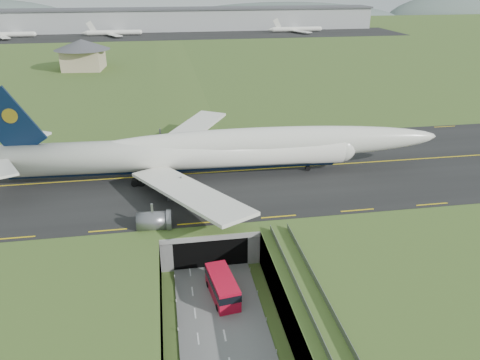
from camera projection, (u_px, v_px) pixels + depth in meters
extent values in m
plane|color=#3E5A24|center=(217.00, 298.00, 68.59)|extent=(900.00, 900.00, 0.00)
cube|color=gray|center=(217.00, 282.00, 67.37)|extent=(800.00, 800.00, 6.00)
cube|color=slate|center=(224.00, 333.00, 61.78)|extent=(12.00, 75.00, 0.20)
cube|color=black|center=(197.00, 174.00, 95.89)|extent=(800.00, 44.00, 0.18)
cube|color=gray|center=(204.00, 207.00, 83.50)|extent=(16.00, 22.00, 1.00)
cube|color=gray|center=(165.00, 222.00, 83.45)|extent=(2.00, 22.00, 6.00)
cube|color=gray|center=(242.00, 216.00, 85.57)|extent=(2.00, 22.00, 6.00)
cube|color=black|center=(207.00, 236.00, 80.20)|extent=(12.00, 12.00, 5.00)
cube|color=#A8A8A3|center=(210.00, 238.00, 73.49)|extent=(17.00, 0.50, 0.80)
cube|color=#A8A8A3|center=(336.00, 351.00, 51.22)|extent=(3.00, 53.00, 0.50)
cube|color=gray|center=(325.00, 347.00, 50.70)|extent=(0.06, 53.00, 1.00)
cube|color=gray|center=(349.00, 344.00, 51.12)|extent=(0.06, 53.00, 1.00)
cylinder|color=#A8A8A3|center=(327.00, 355.00, 54.68)|extent=(0.90, 0.90, 5.60)
cylinder|color=#A8A8A3|center=(298.00, 292.00, 65.51)|extent=(0.90, 0.90, 5.60)
cylinder|color=white|center=(176.00, 154.00, 92.11)|extent=(67.30, 9.19, 6.31)
sphere|color=white|center=(341.00, 147.00, 95.88)|extent=(6.45, 6.45, 6.19)
ellipsoid|color=white|center=(267.00, 143.00, 93.57)|extent=(71.83, 8.88, 6.63)
ellipsoid|color=black|center=(337.00, 143.00, 95.45)|extent=(4.53, 2.95, 2.21)
cylinder|color=black|center=(177.00, 166.00, 93.11)|extent=(63.79, 5.39, 2.65)
cube|color=white|center=(185.00, 134.00, 107.07)|extent=(21.70, 28.65, 2.66)
cube|color=white|center=(24.00, 141.00, 94.80)|extent=(9.33, 11.61, 1.01)
cube|color=white|center=(189.00, 192.00, 78.40)|extent=(19.79, 29.41, 2.66)
cube|color=black|center=(9.00, 123.00, 85.74)|extent=(12.56, 1.13, 13.96)
cylinder|color=gold|center=(10.00, 115.00, 85.20)|extent=(2.79, 0.81, 2.76)
cylinder|color=slate|center=(181.00, 156.00, 102.34)|extent=(5.27, 3.47, 3.26)
cylinder|color=slate|center=(161.00, 142.00, 111.22)|extent=(5.27, 3.47, 3.26)
cylinder|color=slate|center=(182.00, 193.00, 85.32)|extent=(5.27, 3.47, 3.26)
cylinder|color=slate|center=(153.00, 221.00, 75.39)|extent=(5.27, 3.47, 3.26)
cylinder|color=black|center=(308.00, 168.00, 96.90)|extent=(1.11, 0.54, 1.09)
cube|color=black|center=(155.00, 175.00, 93.33)|extent=(6.21, 7.15, 1.38)
cube|color=red|center=(222.00, 287.00, 68.06)|extent=(4.30, 8.82, 3.39)
cube|color=black|center=(222.00, 283.00, 67.79)|extent=(4.38, 8.94, 1.13)
cube|color=black|center=(223.00, 295.00, 68.63)|extent=(4.00, 8.23, 0.56)
cylinder|color=black|center=(218.00, 308.00, 65.71)|extent=(0.53, 1.06, 1.02)
cylinder|color=black|center=(208.00, 285.00, 70.64)|extent=(0.53, 1.06, 1.02)
cylinder|color=black|center=(238.00, 304.00, 66.52)|extent=(0.53, 1.06, 1.02)
cylinder|color=black|center=(227.00, 281.00, 71.44)|extent=(0.53, 1.06, 1.02)
cube|color=#C1AC8B|center=(84.00, 60.00, 198.90)|extent=(17.06, 17.06, 8.41)
cone|color=#4C4C51|center=(82.00, 44.00, 196.35)|extent=(25.02, 25.02, 4.20)
cube|color=#B2B2B2|center=(166.00, 20.00, 333.76)|extent=(300.00, 22.00, 15.00)
cube|color=#4C4C51|center=(165.00, 9.00, 330.73)|extent=(302.00, 24.00, 1.20)
cube|color=black|center=(168.00, 36.00, 309.67)|extent=(320.00, 50.00, 0.08)
cylinder|color=white|center=(6.00, 35.00, 297.92)|extent=(34.00, 3.20, 3.20)
cylinder|color=white|center=(114.00, 33.00, 308.05)|extent=(34.00, 3.20, 3.20)
cylinder|color=white|center=(296.00, 29.00, 326.89)|extent=(34.00, 3.20, 3.20)
ellipsoid|color=#54655E|center=(283.00, 25.00, 476.25)|extent=(260.00, 91.00, 44.00)
ellipsoid|color=#54655E|center=(462.00, 22.00, 506.49)|extent=(180.00, 63.00, 60.00)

